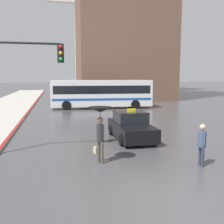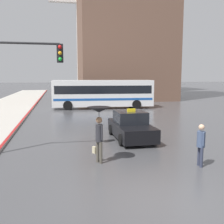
{
  "view_description": "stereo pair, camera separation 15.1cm",
  "coord_description": "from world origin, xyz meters",
  "px_view_note": "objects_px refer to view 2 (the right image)",
  "views": [
    {
      "loc": [
        -2.8,
        -6.53,
        3.44
      ],
      "look_at": [
        0.37,
        8.12,
        1.4
      ],
      "focal_mm": 42.0,
      "sensor_mm": 36.0,
      "label": 1
    },
    {
      "loc": [
        -2.65,
        -6.56,
        3.44
      ],
      "look_at": [
        0.37,
        8.12,
        1.4
      ],
      "focal_mm": 42.0,
      "sensor_mm": 36.0,
      "label": 2
    }
  ],
  "objects_px": {
    "pedestrian_with_umbrella": "(99,120)",
    "city_bus": "(103,93)",
    "pedestrian_man": "(201,142)",
    "traffic_light": "(16,73)",
    "monument_cross": "(79,22)",
    "taxi": "(131,127)"
  },
  "relations": [
    {
      "from": "taxi",
      "to": "pedestrian_with_umbrella",
      "type": "height_order",
      "value": "pedestrian_with_umbrella"
    },
    {
      "from": "pedestrian_with_umbrella",
      "to": "traffic_light",
      "type": "bearing_deg",
      "value": 32.4
    },
    {
      "from": "taxi",
      "to": "monument_cross",
      "type": "bearing_deg",
      "value": -89.41
    },
    {
      "from": "city_bus",
      "to": "monument_cross",
      "type": "relative_size",
      "value": 0.51
    },
    {
      "from": "pedestrian_man",
      "to": "monument_cross",
      "type": "xyz_separation_m",
      "value": [
        -1.7,
        34.07,
        11.02
      ]
    },
    {
      "from": "pedestrian_with_umbrella",
      "to": "city_bus",
      "type": "bearing_deg",
      "value": -38.41
    },
    {
      "from": "pedestrian_with_umbrella",
      "to": "monument_cross",
      "type": "bearing_deg",
      "value": -31.84
    },
    {
      "from": "pedestrian_man",
      "to": "taxi",
      "type": "bearing_deg",
      "value": -158.54
    },
    {
      "from": "pedestrian_with_umbrella",
      "to": "traffic_light",
      "type": "distance_m",
      "value": 4.21
    },
    {
      "from": "traffic_light",
      "to": "pedestrian_man",
      "type": "bearing_deg",
      "value": -23.43
    },
    {
      "from": "pedestrian_man",
      "to": "pedestrian_with_umbrella",
      "type": "bearing_deg",
      "value": -102.24
    },
    {
      "from": "city_bus",
      "to": "pedestrian_with_umbrella",
      "type": "bearing_deg",
      "value": 174.01
    },
    {
      "from": "taxi",
      "to": "city_bus",
      "type": "relative_size",
      "value": 0.38
    },
    {
      "from": "taxi",
      "to": "pedestrian_with_umbrella",
      "type": "bearing_deg",
      "value": 57.55
    },
    {
      "from": "pedestrian_with_umbrella",
      "to": "monument_cross",
      "type": "xyz_separation_m",
      "value": [
        2.04,
        32.88,
        10.24
      ]
    },
    {
      "from": "pedestrian_man",
      "to": "monument_cross",
      "type": "height_order",
      "value": "monument_cross"
    },
    {
      "from": "pedestrian_with_umbrella",
      "to": "traffic_light",
      "type": "relative_size",
      "value": 0.44
    },
    {
      "from": "pedestrian_man",
      "to": "city_bus",
      "type": "bearing_deg",
      "value": -172.91
    },
    {
      "from": "pedestrian_with_umbrella",
      "to": "monument_cross",
      "type": "height_order",
      "value": "monument_cross"
    },
    {
      "from": "taxi",
      "to": "traffic_light",
      "type": "bearing_deg",
      "value": 18.02
    },
    {
      "from": "taxi",
      "to": "pedestrian_with_umbrella",
      "type": "relative_size",
      "value": 1.84
    },
    {
      "from": "pedestrian_with_umbrella",
      "to": "pedestrian_man",
      "type": "xyz_separation_m",
      "value": [
        3.74,
        -1.2,
        -0.79
      ]
    }
  ]
}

